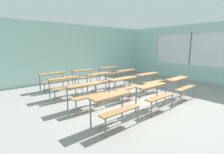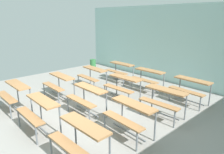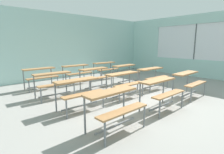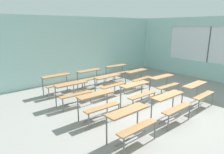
% 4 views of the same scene
% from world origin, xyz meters
% --- Properties ---
extents(ground, '(10.00, 9.00, 0.05)m').
position_xyz_m(ground, '(0.00, 0.00, -0.03)').
color(ground, gray).
extents(wall_back, '(10.00, 0.12, 3.00)m').
position_xyz_m(wall_back, '(0.00, 4.50, 1.50)').
color(wall_back, '#A8D1CC').
rests_on(wall_back, ground).
extents(wall_right, '(0.12, 9.00, 3.00)m').
position_xyz_m(wall_right, '(5.00, -0.13, 1.45)').
color(wall_right, '#A8D1CC').
rests_on(wall_right, ground).
extents(desk_bench_r0c0, '(1.11, 0.61, 0.74)m').
position_xyz_m(desk_bench_r0c0, '(-1.73, -1.04, 0.56)').
color(desk_bench_r0c0, '#A87547').
rests_on(desk_bench_r0c0, ground).
extents(desk_bench_r0c1, '(1.10, 0.59, 0.74)m').
position_xyz_m(desk_bench_r0c1, '(-0.17, -1.02, 0.56)').
color(desk_bench_r0c1, '#A87547').
rests_on(desk_bench_r0c1, ground).
extents(desk_bench_r0c2, '(1.12, 0.63, 0.74)m').
position_xyz_m(desk_bench_r0c2, '(1.39, -0.97, 0.56)').
color(desk_bench_r0c2, '#A87547').
rests_on(desk_bench_r0c2, ground).
extents(desk_bench_r1c0, '(1.11, 0.61, 0.74)m').
position_xyz_m(desk_bench_r1c0, '(-1.67, 0.31, 0.56)').
color(desk_bench_r1c0, '#A87547').
rests_on(desk_bench_r1c0, ground).
extents(desk_bench_r1c1, '(1.10, 0.60, 0.74)m').
position_xyz_m(desk_bench_r1c1, '(-0.12, 0.29, 0.56)').
color(desk_bench_r1c1, '#A87547').
rests_on(desk_bench_r1c1, ground).
extents(desk_bench_r1c2, '(1.12, 0.63, 0.74)m').
position_xyz_m(desk_bench_r1c2, '(1.37, 0.34, 0.56)').
color(desk_bench_r1c2, '#A87547').
rests_on(desk_bench_r1c2, ground).
extents(desk_bench_r2c0, '(1.12, 0.62, 0.74)m').
position_xyz_m(desk_bench_r2c0, '(-1.71, 1.68, 0.56)').
color(desk_bench_r2c0, '#A87547').
rests_on(desk_bench_r2c0, ground).
extents(desk_bench_r2c1, '(1.13, 0.64, 0.74)m').
position_xyz_m(desk_bench_r2c1, '(-0.16, 1.68, 0.56)').
color(desk_bench_r2c1, '#A87547').
rests_on(desk_bench_r2c1, ground).
extents(desk_bench_r2c2, '(1.13, 0.64, 0.74)m').
position_xyz_m(desk_bench_r2c2, '(1.35, 1.64, 0.56)').
color(desk_bench_r2c2, '#A87547').
rests_on(desk_bench_r2c2, ground).
extents(desk_bench_r3c0, '(1.10, 0.60, 0.74)m').
position_xyz_m(desk_bench_r3c0, '(-1.64, 3.01, 0.56)').
color(desk_bench_r3c0, '#A87547').
rests_on(desk_bench_r3c0, ground).
extents(desk_bench_r3c1, '(1.11, 0.61, 0.74)m').
position_xyz_m(desk_bench_r3c1, '(-0.18, 2.95, 0.56)').
color(desk_bench_r3c1, '#A87547').
rests_on(desk_bench_r3c1, ground).
extents(desk_bench_r3c2, '(1.12, 0.64, 0.74)m').
position_xyz_m(desk_bench_r3c2, '(1.38, 3.00, 0.56)').
color(desk_bench_r3c2, '#A87547').
rests_on(desk_bench_r3c2, ground).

